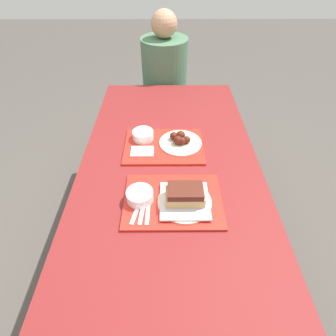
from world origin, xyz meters
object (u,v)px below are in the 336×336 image
Objects in this scene: tray_far at (164,146)px; brisket_sandwich_plate at (185,197)px; person_seated_across at (165,70)px; bowl_coleslaw_far at (143,135)px; tray_near at (173,201)px; wings_plate_far at (180,140)px; bowl_coleslaw_near at (140,195)px.

tray_far is 1.83× the size of brisket_sandwich_plate.
brisket_sandwich_plate is at bearing -86.15° from person_seated_across.
person_seated_across is (0.11, 0.90, -0.01)m from bowl_coleslaw_far.
tray_near is at bearing -88.18° from person_seated_across.
brisket_sandwich_plate is at bearing -65.84° from bowl_coleslaw_far.
tray_near is at bearing 163.34° from brisket_sandwich_plate.
tray_near is 1.00× the size of tray_far.
brisket_sandwich_plate is 0.41m from wings_plate_far.
tray_near is 3.68× the size of bowl_coleslaw_near.
brisket_sandwich_plate is (0.09, -0.40, 0.04)m from tray_far.
person_seated_across is at bearing 82.84° from bowl_coleslaw_far.
tray_far is 0.41m from brisket_sandwich_plate.
bowl_coleslaw_far is at bearing 152.33° from tray_far.
bowl_coleslaw_far is at bearing 114.16° from brisket_sandwich_plate.
person_seated_across is at bearing 91.82° from tray_near.
brisket_sandwich_plate is (0.19, -0.02, 0.01)m from bowl_coleslaw_near.
wings_plate_far is at bearing 90.43° from brisket_sandwich_plate.
brisket_sandwich_plate is at bearing -77.19° from tray_far.
wings_plate_far is (0.05, 0.40, 0.02)m from tray_near.
wings_plate_far reaches higher than bowl_coleslaw_far.
tray_far is 3.68× the size of bowl_coleslaw_near.
wings_plate_far is at bearing -11.71° from bowl_coleslaw_far.
tray_near is 1.83× the size of brisket_sandwich_plate.
bowl_coleslaw_far is 0.91m from person_seated_across.
bowl_coleslaw_far is at bearing -97.16° from person_seated_across.
bowl_coleslaw_far is (-0.20, 0.46, -0.01)m from brisket_sandwich_plate.
bowl_coleslaw_far is at bearing 91.97° from bowl_coleslaw_near.
bowl_coleslaw_far is 0.16× the size of person_seated_across.
wings_plate_far is at bearing -84.65° from person_seated_across.
bowl_coleslaw_near and bowl_coleslaw_far have the same top height.
brisket_sandwich_plate reaches higher than bowl_coleslaw_near.
wings_plate_far is at bearing 83.49° from tray_near.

